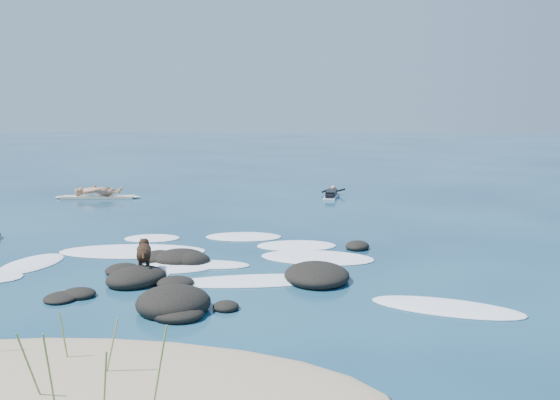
# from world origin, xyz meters

# --- Properties ---
(ground) EXTENTS (160.00, 160.00, 0.00)m
(ground) POSITION_xyz_m (0.00, 0.00, 0.00)
(ground) COLOR #0A2642
(ground) RESTS_ON ground
(dune_grass) EXTENTS (3.96, 1.75, 1.22)m
(dune_grass) POSITION_xyz_m (-0.38, -8.32, 0.63)
(dune_grass) COLOR #7D9749
(dune_grass) RESTS_ON ground
(reef_rocks) EXTENTS (12.07, 7.56, 0.61)m
(reef_rocks) POSITION_xyz_m (-0.74, -2.33, 0.11)
(reef_rocks) COLOR black
(reef_rocks) RESTS_ON ground
(breaking_foam) EXTENTS (14.74, 7.91, 0.12)m
(breaking_foam) POSITION_xyz_m (-0.29, -0.72, 0.01)
(breaking_foam) COLOR white
(breaking_foam) RESTS_ON ground
(standing_surfer_rig) EXTENTS (3.63, 0.96, 2.06)m
(standing_surfer_rig) POSITION_xyz_m (-6.47, 9.85, 0.81)
(standing_surfer_rig) COLOR beige
(standing_surfer_rig) RESTS_ON ground
(paddling_surfer_rig) EXTENTS (1.07, 2.39, 0.41)m
(paddling_surfer_rig) POSITION_xyz_m (3.38, 11.12, 0.14)
(paddling_surfer_rig) COLOR white
(paddling_surfer_rig) RESTS_ON ground
(dog) EXTENTS (0.55, 1.25, 0.81)m
(dog) POSITION_xyz_m (-0.74, -2.00, 0.54)
(dog) COLOR black
(dog) RESTS_ON ground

